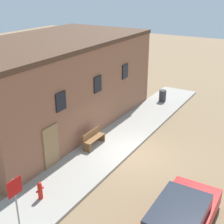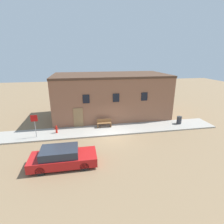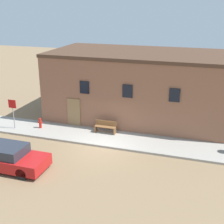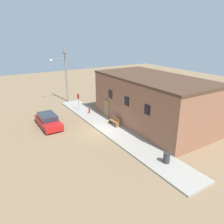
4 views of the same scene
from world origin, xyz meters
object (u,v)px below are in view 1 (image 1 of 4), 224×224
(bench, at_px, (93,139))
(parked_car, at_px, (179,221))
(stop_sign, at_px, (16,196))
(fire_hydrant, at_px, (40,190))
(trash_bin, at_px, (163,96))

(bench, height_order, parked_car, parked_car)
(stop_sign, xyz_separation_m, parked_car, (2.79, -4.80, -0.99))
(fire_hydrant, height_order, bench, bench)
(fire_hydrant, bearing_deg, bench, 7.58)
(stop_sign, bearing_deg, bench, 11.14)
(stop_sign, distance_m, parked_car, 5.64)
(fire_hydrant, relative_size, stop_sign, 0.35)
(stop_sign, distance_m, trash_bin, 14.98)
(stop_sign, height_order, bench, stop_sign)
(fire_hydrant, height_order, trash_bin, trash_bin)
(stop_sign, relative_size, parked_car, 0.48)
(fire_hydrant, distance_m, stop_sign, 2.17)
(trash_bin, distance_m, parked_car, 13.34)
(parked_car, bearing_deg, fire_hydrant, 100.84)
(bench, distance_m, trash_bin, 8.38)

